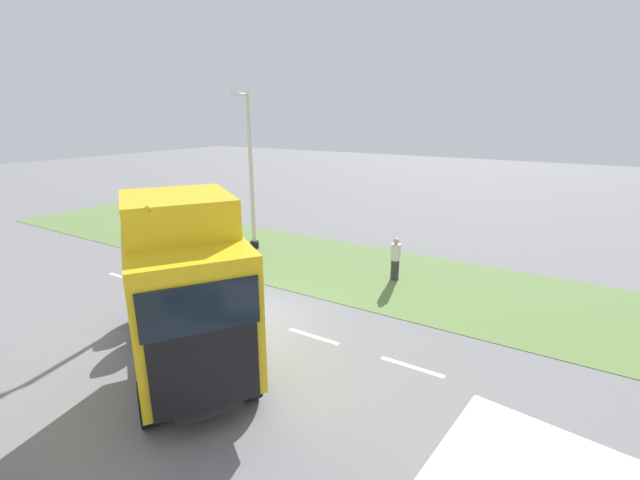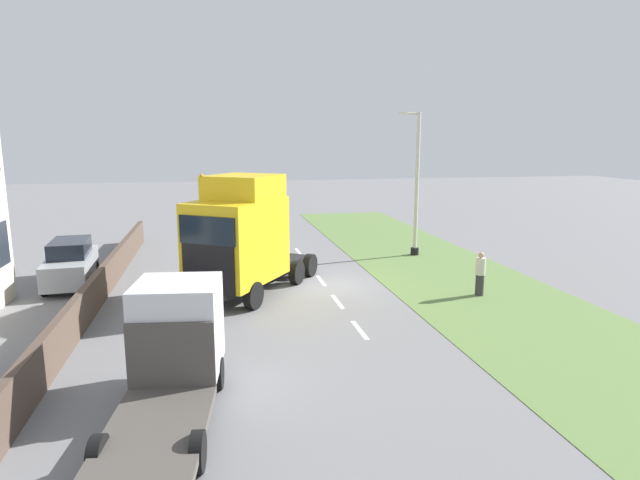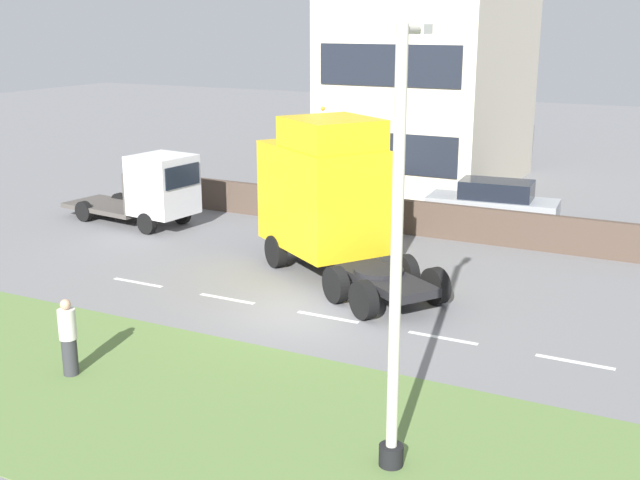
{
  "view_description": "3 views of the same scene",
  "coord_description": "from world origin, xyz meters",
  "px_view_note": "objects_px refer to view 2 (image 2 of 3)",
  "views": [
    {
      "loc": [
        10.05,
        8.92,
        6.65
      ],
      "look_at": [
        -1.74,
        1.67,
        2.57
      ],
      "focal_mm": 24.0,
      "sensor_mm": 36.0,
      "label": 1
    },
    {
      "loc": [
        4.62,
        21.94,
        6.22
      ],
      "look_at": [
        0.21,
        0.13,
        2.01
      ],
      "focal_mm": 30.0,
      "sensor_mm": 36.0,
      "label": 2
    },
    {
      "loc": [
        -17.97,
        -9.58,
        7.69
      ],
      "look_at": [
        -0.87,
        -0.91,
        2.38
      ],
      "focal_mm": 45.0,
      "sensor_mm": 36.0,
      "label": 3
    }
  ],
  "objects_px": {
    "parked_car": "(71,263)",
    "lamp_post": "(416,192)",
    "flatbed_truck": "(175,341)",
    "pedestrian": "(480,274)",
    "lorry_cab": "(241,237)"
  },
  "relations": [
    {
      "from": "pedestrian",
      "to": "parked_car",
      "type": "bearing_deg",
      "value": -16.93
    },
    {
      "from": "parked_car",
      "to": "pedestrian",
      "type": "distance_m",
      "value": 17.29
    },
    {
      "from": "parked_car",
      "to": "pedestrian",
      "type": "height_order",
      "value": "parked_car"
    },
    {
      "from": "lorry_cab",
      "to": "flatbed_truck",
      "type": "distance_m",
      "value": 8.57
    },
    {
      "from": "parked_car",
      "to": "lamp_post",
      "type": "relative_size",
      "value": 0.64
    },
    {
      "from": "flatbed_truck",
      "to": "pedestrian",
      "type": "bearing_deg",
      "value": 36.97
    },
    {
      "from": "lorry_cab",
      "to": "parked_car",
      "type": "height_order",
      "value": "lorry_cab"
    },
    {
      "from": "lorry_cab",
      "to": "parked_car",
      "type": "xyz_separation_m",
      "value": [
        7.15,
        -3.35,
        -1.48
      ]
    },
    {
      "from": "lorry_cab",
      "to": "lamp_post",
      "type": "xyz_separation_m",
      "value": [
        -9.62,
        -6.11,
        0.98
      ]
    },
    {
      "from": "flatbed_truck",
      "to": "pedestrian",
      "type": "xyz_separation_m",
      "value": [
        -11.42,
        -6.58,
        -0.59
      ]
    },
    {
      "from": "lorry_cab",
      "to": "pedestrian",
      "type": "xyz_separation_m",
      "value": [
        -9.39,
        1.69,
        -1.56
      ]
    },
    {
      "from": "lorry_cab",
      "to": "lamp_post",
      "type": "relative_size",
      "value": 0.94
    },
    {
      "from": "flatbed_truck",
      "to": "parked_car",
      "type": "xyz_separation_m",
      "value": [
        5.11,
        -11.61,
        -0.52
      ]
    },
    {
      "from": "lamp_post",
      "to": "pedestrian",
      "type": "bearing_deg",
      "value": 88.33
    },
    {
      "from": "parked_car",
      "to": "pedestrian",
      "type": "relative_size",
      "value": 2.72
    }
  ]
}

